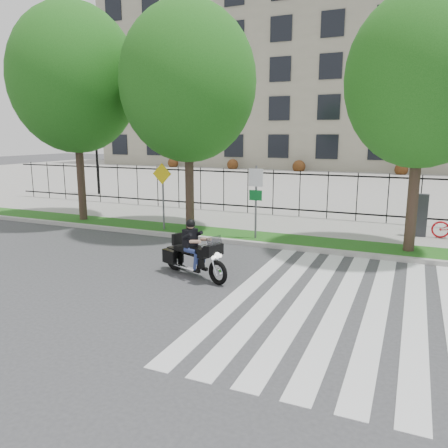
% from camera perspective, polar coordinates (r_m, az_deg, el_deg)
% --- Properties ---
extents(ground, '(120.00, 120.00, 0.00)m').
position_cam_1_polar(ground, '(11.53, -7.53, -7.04)').
color(ground, '#39393C').
rests_on(ground, ground).
extents(curb, '(60.00, 0.20, 0.15)m').
position_cam_1_polar(curb, '(15.02, 0.54, -2.24)').
color(curb, '#A6A49C').
rests_on(curb, ground).
extents(grass_verge, '(60.00, 1.50, 0.15)m').
position_cam_1_polar(grass_verge, '(15.79, 1.75, -1.56)').
color(grass_verge, '#194912').
rests_on(grass_verge, ground).
extents(sidewalk, '(60.00, 3.50, 0.15)m').
position_cam_1_polar(sidewalk, '(18.08, 4.71, 0.09)').
color(sidewalk, gray).
rests_on(sidewalk, ground).
extents(plaza, '(80.00, 34.00, 0.10)m').
position_cam_1_polar(plaza, '(34.98, 14.14, 5.30)').
color(plaza, gray).
rests_on(plaza, ground).
extents(crosswalk_stripes, '(5.70, 8.00, 0.01)m').
position_cam_1_polar(crosswalk_stripes, '(10.05, 17.18, -10.29)').
color(crosswalk_stripes, silver).
rests_on(crosswalk_stripes, ground).
extents(iron_fence, '(30.00, 0.06, 2.00)m').
position_cam_1_polar(iron_fence, '(19.55, 6.43, 4.12)').
color(iron_fence, black).
rests_on(iron_fence, sidewalk).
extents(office_building, '(60.00, 21.90, 20.15)m').
position_cam_1_polar(office_building, '(54.90, 18.36, 17.61)').
color(office_building, gray).
rests_on(office_building, ground).
extents(lamp_post_left, '(1.06, 0.70, 4.25)m').
position_cam_1_polar(lamp_post_left, '(27.72, -16.37, 10.17)').
color(lamp_post_left, black).
rests_on(lamp_post_left, ground).
extents(street_tree_0, '(5.09, 5.09, 8.63)m').
position_cam_1_polar(street_tree_0, '(19.26, -18.95, 17.46)').
color(street_tree_0, '#3A281F').
rests_on(street_tree_0, grass_verge).
extents(street_tree_1, '(4.87, 4.87, 8.12)m').
position_cam_1_polar(street_tree_1, '(16.29, -4.74, 17.87)').
color(street_tree_1, '#3A281F').
rests_on(street_tree_1, grass_verge).
extents(street_tree_2, '(4.45, 4.45, 7.64)m').
position_cam_1_polar(street_tree_2, '(14.36, 24.58, 16.81)').
color(street_tree_2, '#3A281F').
rests_on(street_tree_2, grass_verge).
extents(sign_pole_regulatory, '(0.50, 0.09, 2.50)m').
position_cam_1_polar(sign_pole_regulatory, '(14.86, 4.18, 4.12)').
color(sign_pole_regulatory, '#59595B').
rests_on(sign_pole_regulatory, grass_verge).
extents(sign_pole_warning, '(0.78, 0.09, 2.49)m').
position_cam_1_polar(sign_pole_warning, '(16.45, -8.01, 4.76)').
color(sign_pole_warning, '#59595B').
rests_on(sign_pole_warning, grass_verge).
extents(motorcycle_rider, '(2.25, 1.21, 1.83)m').
position_cam_1_polar(motorcycle_rider, '(11.43, -3.90, -3.94)').
color(motorcycle_rider, black).
rests_on(motorcycle_rider, ground).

